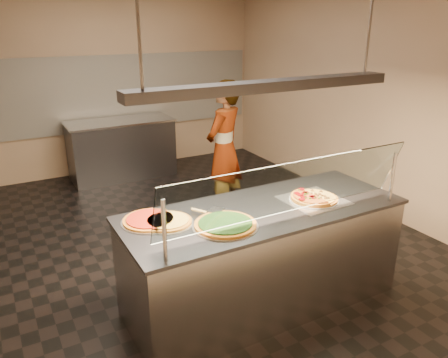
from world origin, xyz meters
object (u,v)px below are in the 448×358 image
sneeze_guard (291,188)px  pizza_spatula (206,210)px  worker (224,149)px  prep_table (122,149)px  serving_counter (263,256)px  heat_lamp_housing (269,86)px  pizza_cheese (168,221)px  pizza_spinach (225,224)px  pizza_tomato (150,220)px  half_pizza_sausage (322,195)px  perforated_tray (314,200)px  half_pizza_pepperoni (305,199)px

sneeze_guard → pizza_spatula: 0.73m
worker → prep_table: bearing=-101.1°
serving_counter → heat_lamp_housing: (-0.00, 0.00, 1.48)m
pizza_cheese → prep_table: 3.91m
serving_counter → pizza_spatula: 0.70m
pizza_spinach → heat_lamp_housing: size_ratio=0.22×
serving_counter → pizza_tomato: 1.07m
half_pizza_sausage → pizza_tomato: half_pizza_sausage is taller
half_pizza_sausage → worker: (0.10, 1.99, -0.08)m
perforated_tray → pizza_spatula: (-0.95, 0.21, 0.02)m
pizza_cheese → heat_lamp_housing: (0.82, -0.13, 1.01)m
perforated_tray → prep_table: bearing=98.2°
perforated_tray → half_pizza_pepperoni: half_pizza_pepperoni is taller
serving_counter → prep_table: size_ratio=1.48×
sneeze_guard → worker: worker is taller
pizza_cheese → pizza_spatula: (0.34, 0.02, 0.01)m
half_pizza_sausage → pizza_tomato: bearing=169.3°
worker → pizza_spatula: bearing=25.1°
pizza_tomato → heat_lamp_housing: heat_lamp_housing is taller
serving_counter → pizza_cheese: bearing=171.0°
half_pizza_sausage → pizza_spatula: (-1.05, 0.21, 0.00)m
pizza_spinach → pizza_spatula: size_ratio=1.94×
half_pizza_sausage → heat_lamp_housing: heat_lamp_housing is taller
pizza_spinach → prep_table: pizza_spinach is taller
pizza_tomato → sneeze_guard: bearing=-31.0°
pizza_spatula → prep_table: size_ratio=0.16×
half_pizza_sausage → worker: worker is taller
sneeze_guard → serving_counter: bearing=90.0°
pizza_spatula → prep_table: (0.38, 3.80, -0.49)m
perforated_tray → pizza_tomato: bearing=168.5°
perforated_tray → half_pizza_pepperoni: size_ratio=1.22×
perforated_tray → worker: 2.00m
pizza_cheese → pizza_tomato: bearing=142.6°
pizza_spinach → pizza_cheese: 0.45m
prep_table → heat_lamp_housing: size_ratio=0.72×
half_pizza_pepperoni → prep_table: 4.07m
half_pizza_sausage → pizza_spinach: size_ratio=0.81×
prep_table → pizza_cheese: bearing=-100.6°
pizza_cheese → prep_table: size_ratio=0.24×
perforated_tray → serving_counter: bearing=171.8°
serving_counter → half_pizza_sausage: bearing=-6.7°
sneeze_guard → half_pizza_pepperoni: 0.53m
half_pizza_pepperoni → pizza_spatula: half_pizza_pepperoni is taller
perforated_tray → heat_lamp_housing: bearing=171.8°
half_pizza_pepperoni → pizza_tomato: (-1.31, 0.28, -0.02)m
half_pizza_pepperoni → pizza_spatula: (-0.86, 0.21, -0.01)m
serving_counter → heat_lamp_housing: bearing=91.8°
pizza_spatula → worker: size_ratio=0.15×
serving_counter → half_pizza_sausage: (0.57, -0.07, 0.49)m
worker → pizza_tomato: bearing=14.7°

